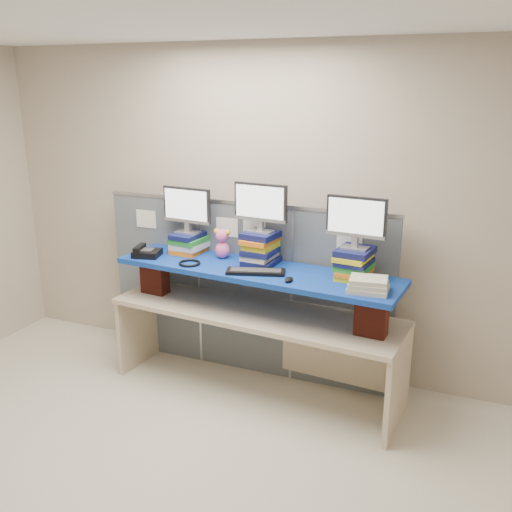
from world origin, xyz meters
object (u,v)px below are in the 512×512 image
at_px(blue_board, 256,271).
at_px(monitor_left, 187,207).
at_px(monitor_center, 260,205).
at_px(desk_phone, 146,252).
at_px(monitor_right, 356,219).
at_px(desk, 256,326).
at_px(keyboard, 256,272).

bearing_deg(blue_board, monitor_left, 170.54).
height_order(monitor_left, monitor_center, monitor_center).
bearing_deg(desk_phone, monitor_right, -9.03).
bearing_deg(blue_board, desk_phone, -172.19).
xyz_separation_m(desk, monitor_right, (0.76, 0.06, 0.94)).
xyz_separation_m(desk, keyboard, (0.05, -0.12, 0.51)).
bearing_deg(desk, blue_board, 74.10).
bearing_deg(desk, desk_phone, -172.19).
height_order(blue_board, monitor_center, monitor_center).
relative_size(desk, keyboard, 5.15).
relative_size(monitor_left, monitor_center, 1.00).
xyz_separation_m(monitor_left, desk_phone, (-0.28, -0.23, -0.36)).
relative_size(monitor_right, keyboard, 0.95).
bearing_deg(monitor_right, monitor_left, -180.00).
distance_m(blue_board, desk_phone, 0.98).
height_order(desk, keyboard, keyboard).
distance_m(desk, monitor_right, 1.21).
bearing_deg(monitor_right, keyboard, -161.75).
bearing_deg(monitor_center, blue_board, -79.68).
distance_m(blue_board, keyboard, 0.13).
distance_m(monitor_center, desk_phone, 1.08).
xyz_separation_m(monitor_right, desk_phone, (-1.73, -0.11, -0.41)).
distance_m(blue_board, monitor_left, 0.83).
bearing_deg(monitor_left, keyboard, -16.72).
bearing_deg(blue_board, keyboard, -63.84).
bearing_deg(desk_phone, monitor_left, 27.04).
height_order(desk, desk_phone, desk_phone).
distance_m(blue_board, monitor_center, 0.52).
relative_size(blue_board, monitor_left, 5.15).
relative_size(monitor_center, desk_phone, 1.78).
relative_size(desk, monitor_left, 5.44).
xyz_separation_m(blue_board, monitor_center, (-0.01, 0.12, 0.50)).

